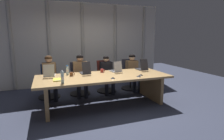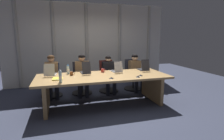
% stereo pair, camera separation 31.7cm
% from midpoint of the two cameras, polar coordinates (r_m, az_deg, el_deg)
% --- Properties ---
extents(ground_plane, '(11.42, 11.42, 0.00)m').
position_cam_midpoint_polar(ground_plane, '(4.69, -4.53, -10.76)').
color(ground_plane, '#383D51').
extents(conference_table, '(3.21, 1.26, 0.75)m').
position_cam_midpoint_polar(conference_table, '(4.51, -4.64, -3.75)').
color(conference_table, tan).
rests_on(conference_table, ground_plane).
extents(curtain_backdrop, '(5.71, 0.17, 2.84)m').
position_cam_midpoint_polar(curtain_backdrop, '(6.57, -10.05, 7.92)').
color(curtain_backdrop, beige).
rests_on(curtain_backdrop, ground_plane).
extents(laptop_left_end, '(0.29, 0.43, 0.30)m').
position_cam_midpoint_polar(laptop_left_end, '(4.66, -20.90, -1.19)').
color(laptop_left_end, beige).
rests_on(laptop_left_end, conference_table).
extents(laptop_left_mid, '(0.24, 0.45, 0.32)m').
position_cam_midpoint_polar(laptop_left_mid, '(4.72, -10.40, -0.46)').
color(laptop_left_mid, '#2D2D33').
rests_on(laptop_left_mid, conference_table).
extents(laptop_center, '(0.28, 0.39, 0.30)m').
position_cam_midpoint_polar(laptop_center, '(4.91, -0.66, 0.06)').
color(laptop_center, '#BCBCC1').
rests_on(laptop_center, conference_table).
extents(laptop_right_mid, '(0.24, 0.45, 0.32)m').
position_cam_midpoint_polar(laptop_right_mid, '(5.23, 7.60, 0.67)').
color(laptop_right_mid, '#2D2D33').
rests_on(laptop_right_mid, conference_table).
extents(office_chair_left_end, '(0.60, 0.60, 0.93)m').
position_cam_midpoint_polar(office_chair_left_end, '(5.48, -20.77, -4.45)').
color(office_chair_left_end, navy).
rests_on(office_chair_left_end, ground_plane).
extents(office_chair_left_mid, '(0.60, 0.60, 0.95)m').
position_cam_midpoint_polar(office_chair_left_mid, '(5.53, -11.85, -3.79)').
color(office_chair_left_mid, '#2D2D38').
rests_on(office_chair_left_mid, ground_plane).
extents(office_chair_center, '(0.60, 0.60, 0.96)m').
position_cam_midpoint_polar(office_chair_center, '(5.70, -3.54, -3.11)').
color(office_chair_center, '#511E19').
rests_on(office_chair_center, ground_plane).
extents(office_chair_right_mid, '(0.60, 0.60, 0.96)m').
position_cam_midpoint_polar(office_chair_right_mid, '(5.98, 4.17, -2.45)').
color(office_chair_right_mid, '#2D2D38').
rests_on(office_chair_right_mid, ground_plane).
extents(person_left_end, '(0.39, 0.56, 1.19)m').
position_cam_midpoint_polar(person_left_end, '(5.25, -20.66, -1.40)').
color(person_left_end, olive).
rests_on(person_left_end, ground_plane).
extents(person_left_mid, '(0.44, 0.56, 1.19)m').
position_cam_midpoint_polar(person_left_mid, '(5.31, -11.54, -0.76)').
color(person_left_mid, olive).
rests_on(person_left_mid, ground_plane).
extents(person_center, '(0.38, 0.55, 1.12)m').
position_cam_midpoint_polar(person_center, '(5.48, -3.24, -0.74)').
color(person_center, black).
rests_on(person_center, ground_plane).
extents(person_right_mid, '(0.37, 0.55, 1.15)m').
position_cam_midpoint_polar(person_right_mid, '(5.79, 5.11, 0.11)').
color(person_right_mid, olive).
rests_on(person_right_mid, ground_plane).
extents(water_bottle_primary, '(0.07, 0.07, 0.26)m').
position_cam_midpoint_polar(water_bottle_primary, '(3.88, -17.62, -2.31)').
color(water_bottle_primary, silver).
rests_on(water_bottle_primary, conference_table).
extents(water_bottle_secondary, '(0.07, 0.07, 0.23)m').
position_cam_midpoint_polar(water_bottle_secondary, '(4.77, -15.73, -0.07)').
color(water_bottle_secondary, silver).
rests_on(water_bottle_secondary, conference_table).
extents(coffee_mug_near, '(0.12, 0.08, 0.09)m').
position_cam_midpoint_polar(coffee_mug_near, '(4.54, -14.58, -1.26)').
color(coffee_mug_near, brown).
rests_on(coffee_mug_near, conference_table).
extents(coffee_mug_far, '(0.12, 0.08, 0.09)m').
position_cam_midpoint_polar(coffee_mug_far, '(4.87, -5.03, -0.20)').
color(coffee_mug_far, '#B2332D').
rests_on(coffee_mug_far, conference_table).
extents(conference_mic_left_side, '(0.11, 0.11, 0.03)m').
position_cam_midpoint_polar(conference_mic_left_side, '(4.34, 6.35, -1.92)').
color(conference_mic_left_side, black).
rests_on(conference_mic_left_side, conference_table).
extents(conference_mic_middle, '(0.11, 0.11, 0.03)m').
position_cam_midpoint_polar(conference_mic_middle, '(4.13, -1.90, -2.49)').
color(conference_mic_middle, black).
rests_on(conference_mic_middle, conference_table).
extents(conference_mic_right_side, '(0.11, 0.11, 0.03)m').
position_cam_midpoint_polar(conference_mic_right_side, '(4.50, 7.10, -1.50)').
color(conference_mic_right_side, black).
rests_on(conference_mic_right_side, conference_table).
extents(spiral_notepad, '(0.23, 0.31, 0.03)m').
position_cam_midpoint_polar(spiral_notepad, '(4.22, -18.61, -2.89)').
color(spiral_notepad, yellow).
rests_on(spiral_notepad, conference_table).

